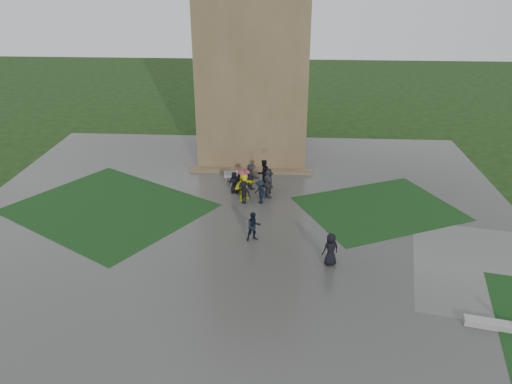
# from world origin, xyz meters

# --- Properties ---
(ground) EXTENTS (120.00, 120.00, 0.00)m
(ground) POSITION_xyz_m (0.00, 0.00, 0.00)
(ground) COLOR black
(plaza) EXTENTS (34.00, 34.00, 0.02)m
(plaza) POSITION_xyz_m (0.00, 2.00, 0.01)
(plaza) COLOR #393936
(plaza) RESTS_ON ground
(lawn_inset_left) EXTENTS (14.10, 13.46, 0.01)m
(lawn_inset_left) POSITION_xyz_m (-8.50, 4.00, 0.03)
(lawn_inset_left) COLOR black
(lawn_inset_left) RESTS_ON plaza
(lawn_inset_right) EXTENTS (11.12, 10.15, 0.01)m
(lawn_inset_right) POSITION_xyz_m (8.50, 5.00, 0.03)
(lawn_inset_right) COLOR black
(lawn_inset_right) RESTS_ON plaza
(tower) EXTENTS (8.00, 8.00, 18.00)m
(tower) POSITION_xyz_m (0.00, 15.00, 9.00)
(tower) COLOR brown
(tower) RESTS_ON ground
(tower_plinth) EXTENTS (9.00, 0.80, 0.22)m
(tower_plinth) POSITION_xyz_m (0.00, 10.60, 0.13)
(tower_plinth) COLOR brown
(tower_plinth) RESTS_ON plaza
(bench) EXTENTS (1.34, 0.57, 0.75)m
(bench) POSITION_xyz_m (-1.10, 8.76, 0.41)
(bench) COLOR #A2A39E
(bench) RESTS_ON plaza
(visitor_cluster) EXTENTS (3.26, 3.97, 2.68)m
(visitor_cluster) POSITION_xyz_m (0.54, 6.66, 1.06)
(visitor_cluster) COLOR black
(visitor_cluster) RESTS_ON plaza
(pedestrian_mid) EXTENTS (0.93, 0.74, 1.68)m
(pedestrian_mid) POSITION_xyz_m (0.88, 0.59, 0.86)
(pedestrian_mid) COLOR black
(pedestrian_mid) RESTS_ON plaza
(pedestrian_near) EXTENTS (1.01, 0.86, 1.75)m
(pedestrian_near) POSITION_xyz_m (4.92, -1.64, 0.89)
(pedestrian_near) COLOR black
(pedestrian_near) RESTS_ON plaza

